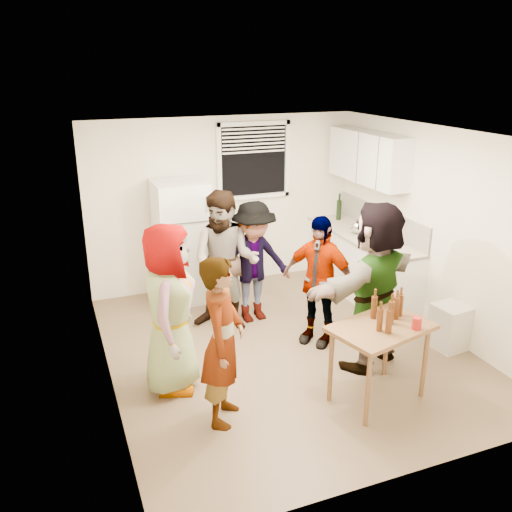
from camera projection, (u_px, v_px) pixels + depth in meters
name	position (u px, v px, depth m)	size (l,w,h in m)	color
room	(285.00, 349.00, 6.40)	(4.00, 4.50, 2.50)	white
window	(254.00, 161.00, 7.87)	(1.12, 0.10, 1.06)	white
refrigerator	(182.00, 242.00, 7.51)	(0.70, 0.70, 1.70)	white
counter_lower	(360.00, 265.00, 7.85)	(0.60, 2.20, 0.86)	white
countertop	(363.00, 235.00, 7.69)	(0.64, 2.22, 0.04)	beige
backsplash	(381.00, 220.00, 7.72)	(0.03, 2.20, 0.36)	beige
upper_cabinets	(368.00, 157.00, 7.55)	(0.34, 1.60, 0.70)	white
kettle	(358.00, 233.00, 7.72)	(0.27, 0.22, 0.22)	silver
paper_towel	(366.00, 236.00, 7.58)	(0.13, 0.13, 0.28)	white
wine_bottle	(338.00, 220.00, 8.39)	(0.08, 0.08, 0.31)	black
beer_bottle_counter	(373.00, 243.00, 7.29)	(0.06, 0.06, 0.22)	#47230C
blue_cup	(381.00, 248.00, 7.10)	(0.08, 0.08, 0.11)	#091AAE
picture_frame	(363.00, 221.00, 8.05)	(0.02, 0.16, 0.14)	tan
trash_bin	(450.00, 328.00, 6.36)	(0.37, 0.37, 0.54)	beige
serving_table	(375.00, 398.00, 5.47)	(0.96, 0.64, 0.81)	brown
beer_bottle_table	(379.00, 331.00, 5.10)	(0.06, 0.06, 0.22)	#47230C
red_cup	(416.00, 329.00, 5.14)	(0.09, 0.09, 0.12)	maroon
guest_grey	(174.00, 385.00, 5.68)	(0.86, 1.77, 0.56)	gray
guest_stripe	(224.00, 417.00, 5.17)	(0.59, 1.63, 0.39)	#141933
guest_back_left	(227.00, 327.00, 6.94)	(0.86, 1.78, 0.67)	#4F3223
guest_back_right	(254.00, 319.00, 7.17)	(1.03, 1.59, 0.59)	#404146
guest_black	(316.00, 341.00, 6.60)	(0.93, 1.58, 0.39)	black
guest_orange	(368.00, 362.00, 6.12)	(1.74, 1.87, 0.55)	#BF5238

